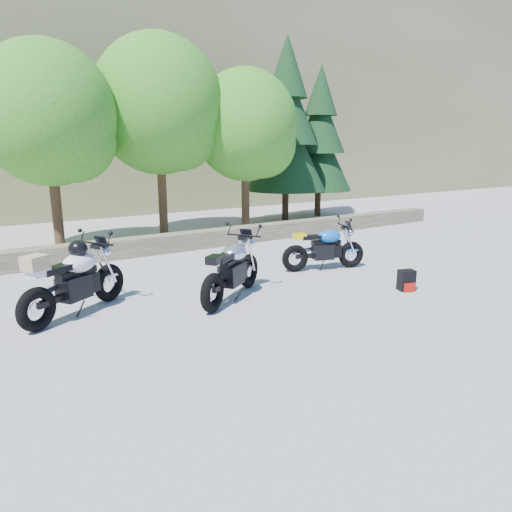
{
  "coord_description": "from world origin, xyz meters",
  "views": [
    {
      "loc": [
        -4.65,
        -6.59,
        2.87
      ],
      "look_at": [
        0.2,
        1.0,
        0.75
      ],
      "focal_mm": 32.0,
      "sensor_mm": 36.0,
      "label": 1
    }
  ],
  "objects_px": {
    "silver_bike": "(232,270)",
    "white_bike": "(74,280)",
    "blue_bike": "(324,249)",
    "backpack": "(406,281)"
  },
  "relations": [
    {
      "from": "silver_bike",
      "to": "blue_bike",
      "type": "height_order",
      "value": "silver_bike"
    },
    {
      "from": "white_bike",
      "to": "backpack",
      "type": "height_order",
      "value": "white_bike"
    },
    {
      "from": "blue_bike",
      "to": "backpack",
      "type": "xyz_separation_m",
      "value": [
        0.33,
        -2.21,
        -0.31
      ]
    },
    {
      "from": "silver_bike",
      "to": "white_bike",
      "type": "bearing_deg",
      "value": 130.93
    },
    {
      "from": "silver_bike",
      "to": "blue_bike",
      "type": "distance_m",
      "value": 3.06
    },
    {
      "from": "silver_bike",
      "to": "backpack",
      "type": "distance_m",
      "value": 3.64
    },
    {
      "from": "silver_bike",
      "to": "backpack",
      "type": "xyz_separation_m",
      "value": [
        3.31,
        -1.49,
        -0.37
      ]
    },
    {
      "from": "blue_bike",
      "to": "white_bike",
      "type": "bearing_deg",
      "value": -163.15
    },
    {
      "from": "silver_bike",
      "to": "blue_bike",
      "type": "relative_size",
      "value": 0.97
    },
    {
      "from": "white_bike",
      "to": "blue_bike",
      "type": "xyz_separation_m",
      "value": [
        5.75,
        0.02,
        -0.13
      ]
    }
  ]
}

